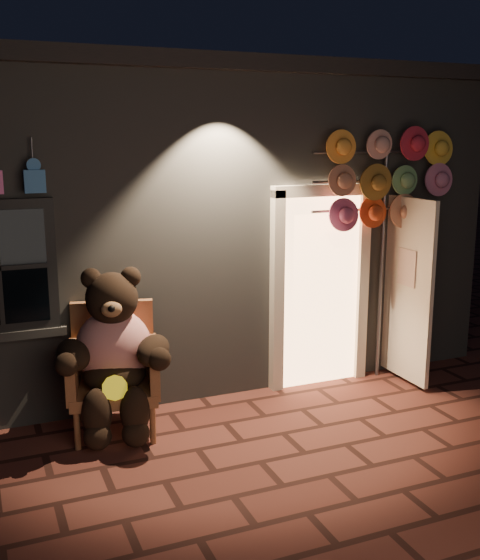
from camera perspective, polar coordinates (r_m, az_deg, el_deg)
ground at (r=5.72m, az=1.82°, el=-15.56°), size 60.00×60.00×0.00m
shop_building at (r=8.89m, az=-8.80°, el=6.12°), size 7.30×5.95×3.51m
wicker_armchair at (r=6.22m, az=-10.94°, el=-7.57°), size 0.93×0.87×1.17m
teddy_bear at (r=6.01m, az=-10.92°, el=-6.24°), size 1.08×0.94×1.52m
hat_rack at (r=7.21m, az=12.76°, el=8.44°), size 1.70×0.22×2.75m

